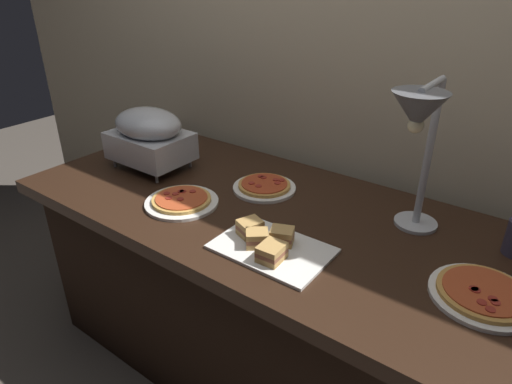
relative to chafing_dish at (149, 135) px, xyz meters
name	(u,v)px	position (x,y,z in m)	size (l,w,h in m)	color
ground_plane	(266,361)	(0.61, -0.01, -0.90)	(8.00, 8.00, 0.00)	#4C443D
back_wall	(343,61)	(0.61, 0.49, 0.30)	(4.40, 0.04, 2.40)	#C6B593
buffet_table	(267,291)	(0.61, -0.01, -0.52)	(1.90, 0.84, 0.76)	black
chafing_dish	(149,135)	(0.00, 0.00, 0.00)	(0.33, 0.24, 0.26)	#B7BABF
heat_lamp	(419,126)	(1.07, 0.05, 0.24)	(0.15, 0.33, 0.50)	#B7BABF
pizza_plate_front	(264,186)	(0.51, 0.11, -0.13)	(0.24, 0.24, 0.03)	white
pizza_plate_center	(483,294)	(1.34, -0.07, -0.13)	(0.27, 0.27, 0.03)	white
pizza_plate_raised_stand	(182,201)	(0.34, -0.17, -0.13)	(0.27, 0.27, 0.03)	white
sandwich_platter	(269,244)	(0.76, -0.22, -0.12)	(0.35, 0.23, 0.06)	white
sauce_cup_near	(166,139)	(-0.16, 0.23, -0.12)	(0.06, 0.06, 0.04)	black
sauce_cup_far	(189,147)	(-0.01, 0.23, -0.13)	(0.06, 0.06, 0.03)	black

